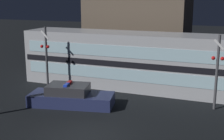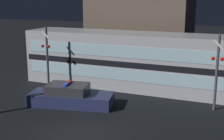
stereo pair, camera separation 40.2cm
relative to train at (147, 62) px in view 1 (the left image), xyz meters
name	(u,v)px [view 1 (the left image)]	position (x,y,z in m)	size (l,w,h in m)	color
ground_plane	(82,138)	(-0.55, -8.50, -1.88)	(120.00, 120.00, 0.00)	black
train	(147,62)	(0.00, 0.00, 0.00)	(17.39, 3.02, 3.75)	#B7BABF
police_car	(71,97)	(-3.12, -4.87, -1.38)	(5.07, 2.76, 1.34)	navy
crossing_signal_near	(217,70)	(4.62, -2.54, 0.37)	(0.67, 0.31, 4.15)	#4C4C51
crossing_signal_far	(46,56)	(-6.04, -2.78, 0.41)	(0.67, 0.31, 4.23)	#4C4C51
building_left	(139,10)	(-2.51, 6.26, 3.10)	(8.46, 5.19, 9.95)	brown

